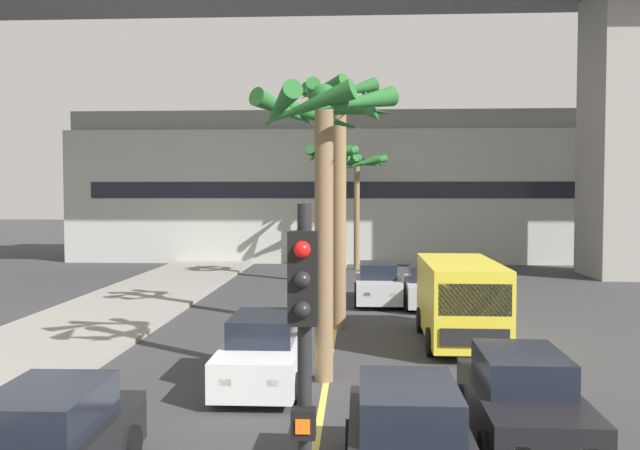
{
  "coord_description": "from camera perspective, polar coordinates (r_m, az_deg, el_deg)",
  "views": [
    {
      "loc": [
        0.7,
        1.29,
        4.29
      ],
      "look_at": [
        0.0,
        14.0,
        3.69
      ],
      "focal_mm": 38.19,
      "sensor_mm": 36.0,
      "label": 1
    }
  ],
  "objects": [
    {
      "name": "palm_tree_near_median",
      "position": [
        21.52,
        1.55,
        6.84
      ],
      "size": [
        2.63,
        2.78,
        7.94
      ],
      "color": "brown",
      "rests_on": "ground"
    },
    {
      "name": "lane_stripe_center",
      "position": [
        23.12,
        1.37,
        -8.01
      ],
      "size": [
        0.14,
        56.0,
        0.01
      ],
      "primitive_type": "cube",
      "color": "#DBCC4C",
      "rests_on": "ground"
    },
    {
      "name": "palm_tree_mid_median",
      "position": [
        32.22,
        0.95,
        4.28
      ],
      "size": [
        2.62,
        2.65,
        6.65
      ],
      "color": "brown",
      "rests_on": "ground"
    },
    {
      "name": "car_queue_fifth",
      "position": [
        10.66,
        -22.1,
        -17.08
      ],
      "size": [
        1.91,
        4.14,
        1.56
      ],
      "color": "black",
      "rests_on": "ground"
    },
    {
      "name": "palm_tree_farthest_median",
      "position": [
        15.41,
        0.42,
        6.74
      ],
      "size": [
        3.4,
        3.4,
        6.74
      ],
      "color": "brown",
      "rests_on": "ground"
    },
    {
      "name": "car_queue_third",
      "position": [
        10.21,
        7.43,
        -17.79
      ],
      "size": [
        1.84,
        4.1,
        1.56
      ],
      "color": "black",
      "rests_on": "ground"
    },
    {
      "name": "pier_building_backdrop",
      "position": [
        45.04,
        2.26,
        3.09
      ],
      "size": [
        34.84,
        8.04,
        9.36
      ],
      "color": "#ADB2A8",
      "rests_on": "ground"
    },
    {
      "name": "car_queue_second",
      "position": [
        26.82,
        4.87,
        -4.98
      ],
      "size": [
        1.85,
        4.11,
        1.56
      ],
      "color": "#B7BABF",
      "rests_on": "ground"
    },
    {
      "name": "palm_tree_far_median",
      "position": [
        38.13,
        3.13,
        4.58
      ],
      "size": [
        3.5,
        3.51,
        6.53
      ],
      "color": "brown",
      "rests_on": "ground"
    },
    {
      "name": "car_queue_fourth",
      "position": [
        15.5,
        -4.79,
        -10.64
      ],
      "size": [
        1.85,
        4.11,
        1.56
      ],
      "color": "white",
      "rests_on": "ground"
    },
    {
      "name": "traffic_light_median_near",
      "position": [
        5.76,
        -1.35,
        -13.16
      ],
      "size": [
        0.24,
        0.37,
        4.2
      ],
      "color": "black",
      "rests_on": "ground"
    },
    {
      "name": "car_queue_front",
      "position": [
        12.52,
        16.58,
        -13.99
      ],
      "size": [
        1.89,
        4.13,
        1.56
      ],
      "color": "black",
      "rests_on": "ground"
    },
    {
      "name": "delivery_van",
      "position": [
        19.82,
        11.65,
        -6.09
      ],
      "size": [
        2.19,
        5.26,
        2.36
      ],
      "color": "yellow",
      "rests_on": "ground"
    },
    {
      "name": "car_queue_sixth",
      "position": [
        26.28,
        9.06,
        -5.16
      ],
      "size": [
        1.92,
        4.14,
        1.56
      ],
      "color": "#B7BABF",
      "rests_on": "ground"
    }
  ]
}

